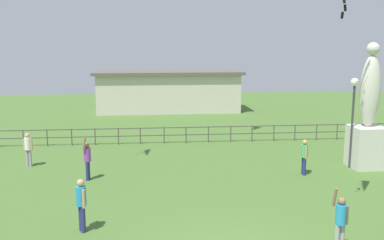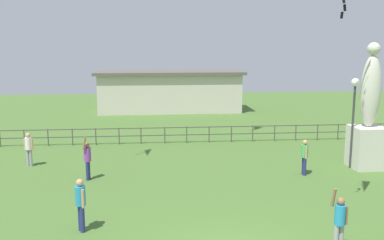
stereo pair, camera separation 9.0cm
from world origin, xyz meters
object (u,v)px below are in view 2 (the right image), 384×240
lamppost (354,103)px  person_4 (81,201)px  person_5 (305,155)px  statue_monument (368,125)px  person_1 (87,158)px  person_3 (340,220)px  person_0 (29,147)px

lamppost → person_4: bearing=-152.8°
person_4 → lamppost: bearing=27.2°
lamppost → person_5: lamppost is taller
statue_monument → person_5: statue_monument is taller
statue_monument → lamppost: 1.26m
person_1 → person_3: bearing=-42.6°
person_4 → person_5: (8.67, 4.89, -0.05)m
lamppost → person_0: (-14.69, 1.65, -2.11)m
lamppost → person_0: bearing=173.6°
lamppost → person_0: size_ratio=2.60×
person_1 → person_0: bearing=142.4°
person_4 → person_5: 9.95m
person_0 → person_4: (3.53, -7.39, 0.04)m
statue_monument → person_1: bearing=-177.0°
person_1 → person_5: (9.20, -0.19, -0.04)m
statue_monument → person_1: statue_monument is taller
person_1 → person_5: 9.21m
person_3 → person_5: size_ratio=1.17×
person_0 → person_5: 12.46m
statue_monument → person_5: 3.52m
lamppost → person_5: 3.38m
person_3 → statue_monument: bearing=58.4°
lamppost → person_4: 12.72m
person_1 → person_3: person_1 is taller
statue_monument → person_0: size_ratio=3.59×
person_0 → person_4: 8.19m
statue_monument → person_5: (-3.23, -0.85, -1.11)m
person_0 → person_5: (12.20, -2.50, -0.01)m
person_0 → person_5: person_0 is taller
lamppost → statue_monument: bearing=-0.3°
person_4 → person_5: bearing=29.4°
person_3 → person_5: person_3 is taller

